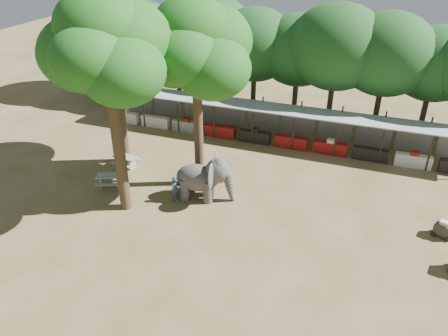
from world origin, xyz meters
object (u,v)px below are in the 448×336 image
(picnic_table_near, at_px, (110,179))
(yard_tree_back, at_px, (195,48))
(picnic_table_far, at_px, (126,160))
(yard_tree_center, at_px, (105,48))
(elephant, at_px, (204,178))
(cart_back, at_px, (443,229))
(yard_tree_left, at_px, (112,41))
(handler, at_px, (175,189))

(picnic_table_near, bearing_deg, yard_tree_back, 4.54)
(picnic_table_far, bearing_deg, yard_tree_back, 7.16)
(yard_tree_back, relative_size, picnic_table_near, 5.67)
(picnic_table_near, xyz_separation_m, picnic_table_far, (-0.39, 2.54, 0.00))
(yard_tree_center, distance_m, elephant, 9.12)
(yard_tree_center, bearing_deg, cart_back, 10.32)
(picnic_table_far, relative_size, cart_back, 1.57)
(yard_tree_center, height_order, cart_back, yard_tree_center)
(elephant, height_order, picnic_table_far, elephant)
(yard_tree_left, distance_m, yard_tree_center, 5.92)
(handler, bearing_deg, cart_back, -57.44)
(yard_tree_center, distance_m, cart_back, 19.64)
(picnic_table_far, bearing_deg, picnic_table_near, -73.53)
(picnic_table_near, relative_size, picnic_table_far, 1.12)
(handler, bearing_deg, yard_tree_left, 83.11)
(handler, xyz_separation_m, picnic_table_near, (-4.62, 0.11, -0.29))
(cart_back, bearing_deg, picnic_table_near, -155.77)
(yard_tree_back, bearing_deg, cart_back, -3.39)
(picnic_table_near, relative_size, cart_back, 1.77)
(yard_tree_center, distance_m, handler, 8.90)
(cart_back, bearing_deg, yard_tree_center, -150.27)
(elephant, distance_m, cart_back, 13.28)
(yard_tree_center, distance_m, picnic_table_far, 9.89)
(picnic_table_near, height_order, cart_back, cart_back)
(yard_tree_left, xyz_separation_m, yard_tree_center, (3.00, -5.00, 1.01))
(picnic_table_far, bearing_deg, yard_tree_center, -51.45)
(yard_tree_back, height_order, handler, yard_tree_back)
(yard_tree_center, bearing_deg, elephant, 29.63)
(picnic_table_near, bearing_deg, yard_tree_left, 83.88)
(yard_tree_left, bearing_deg, picnic_table_far, -58.08)
(yard_tree_left, bearing_deg, yard_tree_center, -59.04)
(elephant, distance_m, picnic_table_far, 6.78)
(picnic_table_far, distance_m, cart_back, 19.74)
(yard_tree_left, bearing_deg, yard_tree_back, -9.46)
(yard_tree_left, bearing_deg, picnic_table_near, -74.39)
(picnic_table_near, distance_m, cart_back, 19.40)
(yard_tree_left, relative_size, picnic_table_far, 6.18)
(handler, height_order, cart_back, handler)
(yard_tree_back, relative_size, elephant, 3.06)
(yard_tree_back, relative_size, handler, 6.99)
(cart_back, bearing_deg, handler, -153.85)
(handler, bearing_deg, picnic_table_near, 114.46)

